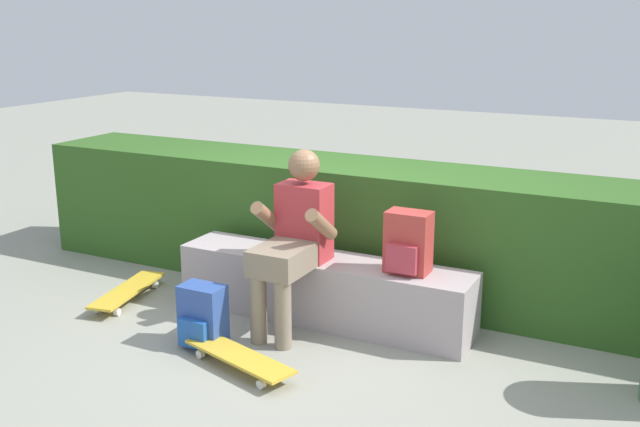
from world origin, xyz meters
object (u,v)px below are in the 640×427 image
object	(u,v)px
person_skater	(294,236)
skateboard_beside_bench	(128,291)
skateboard_near_person	(239,357)
bench_main	(323,289)
backpack_on_bench	(408,243)
backpack_on_ground	(202,317)

from	to	relation	value
person_skater	skateboard_beside_bench	distance (m)	1.46
skateboard_near_person	skateboard_beside_bench	bearing A→B (deg)	157.49
bench_main	backpack_on_bench	xyz separation A→B (m)	(0.61, -0.01, 0.42)
person_skater	skateboard_near_person	distance (m)	0.89
person_skater	backpack_on_bench	world-z (taller)	person_skater
skateboard_beside_bench	backpack_on_ground	size ratio (longest dim) A/B	2.06
person_skater	skateboard_beside_bench	bearing A→B (deg)	-174.33
person_skater	backpack_on_bench	bearing A→B (deg)	15.46
bench_main	skateboard_beside_bench	xyz separation A→B (m)	(-1.45, -0.34, -0.15)
skateboard_near_person	person_skater	bearing A→B (deg)	89.94
bench_main	skateboard_beside_bench	distance (m)	1.50
person_skater	backpack_on_bench	distance (m)	0.75
person_skater	backpack_on_ground	distance (m)	0.79
person_skater	skateboard_beside_bench	world-z (taller)	person_skater
person_skater	bench_main	bearing A→B (deg)	61.76
backpack_on_bench	backpack_on_ground	world-z (taller)	backpack_on_bench
skateboard_near_person	backpack_on_bench	distance (m)	1.27
bench_main	skateboard_near_person	bearing A→B (deg)	-97.16
bench_main	skateboard_near_person	size ratio (longest dim) A/B	2.54
skateboard_near_person	skateboard_beside_bench	size ratio (longest dim) A/B	1.00
skateboard_beside_bench	backpack_on_bench	bearing A→B (deg)	9.16
backpack_on_ground	skateboard_near_person	bearing A→B (deg)	-24.27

